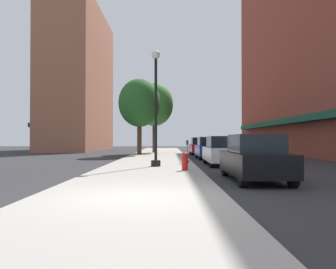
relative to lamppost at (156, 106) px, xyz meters
name	(u,v)px	position (x,y,z in m)	size (l,w,h in m)	color
ground_plane	(208,158)	(3.69, 9.01, -3.20)	(90.00, 90.00, 0.00)	#2D2D30
sidewalk_slab	(157,157)	(-0.31, 10.01, -3.14)	(4.80, 50.00, 0.12)	#A8A399
building_right_brick	(324,31)	(14.68, 13.01, 8.08)	(6.80, 40.00, 22.61)	brown
building_far_background	(80,81)	(-11.32, 28.01, 6.14)	(6.80, 18.00, 18.73)	#9E6047
lamppost	(156,106)	(0.00, 0.00, 0.00)	(0.48, 0.48, 5.90)	black
fire_hydrant	(185,161)	(1.36, -2.27, -2.68)	(0.33, 0.26, 0.79)	red
parking_meter_near	(187,149)	(1.74, 2.47, -2.25)	(0.14, 0.09, 1.31)	slate
tree_near	(139,103)	(-1.94, 12.87, 1.52)	(3.74, 3.74, 6.78)	#422D1E
tree_mid	(154,105)	(-0.80, 17.69, 1.89)	(3.90, 3.90, 7.24)	#4C3823
car_black	(254,158)	(3.69, -5.03, -2.39)	(1.80, 4.30, 1.66)	black
car_white	(222,151)	(3.69, 2.02, -2.39)	(1.80, 4.30, 1.66)	black
car_blue	(209,148)	(3.69, 8.13, -2.39)	(1.80, 4.30, 1.66)	black
car_red	(200,146)	(3.69, 15.46, -2.39)	(1.80, 4.30, 1.66)	black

